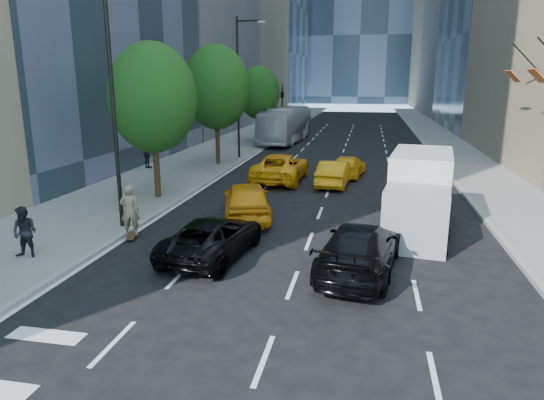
% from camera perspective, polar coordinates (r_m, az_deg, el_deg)
% --- Properties ---
extents(ground, '(160.00, 160.00, 0.00)m').
position_cam_1_polar(ground, '(14.55, -1.52, -9.61)').
color(ground, black).
rests_on(ground, ground).
extents(sidewalk_left, '(6.00, 120.00, 0.15)m').
position_cam_1_polar(sidewalk_left, '(45.00, -4.33, 6.60)').
color(sidewalk_left, slate).
rests_on(sidewalk_left, ground).
extents(sidewalk_right, '(4.00, 120.00, 0.15)m').
position_cam_1_polar(sidewalk_right, '(43.95, 20.42, 5.58)').
color(sidewalk_right, slate).
rests_on(sidewalk_right, ground).
extents(lamp_near, '(2.13, 0.22, 10.00)m').
position_cam_1_polar(lamp_near, '(19.37, -17.93, 13.30)').
color(lamp_near, black).
rests_on(lamp_near, sidewalk_left).
extents(lamp_far, '(2.13, 0.22, 10.00)m').
position_cam_1_polar(lamp_far, '(36.21, -3.76, 13.93)').
color(lamp_far, black).
rests_on(lamp_far, sidewalk_left).
extents(tree_near, '(4.20, 4.20, 7.46)m').
position_cam_1_polar(tree_near, '(24.25, -13.86, 11.57)').
color(tree_near, '#2E2211').
rests_on(tree_near, sidewalk_left).
extents(tree_mid, '(4.50, 4.50, 7.99)m').
position_cam_1_polar(tree_mid, '(33.58, -6.58, 13.02)').
color(tree_mid, '#2E2211').
rests_on(tree_mid, sidewalk_left).
extents(tree_far, '(3.90, 3.90, 6.92)m').
position_cam_1_polar(tree_far, '(46.15, -1.55, 12.48)').
color(tree_far, '#2E2211').
rests_on(tree_far, sidewalk_left).
extents(traffic_signal, '(2.48, 0.53, 5.20)m').
position_cam_1_polar(traffic_signal, '(53.84, 1.22, 12.28)').
color(traffic_signal, black).
rests_on(traffic_signal, sidewalk_left).
extents(skateboarder, '(0.81, 0.65, 1.94)m').
position_cam_1_polar(skateboarder, '(18.78, -16.36, -1.58)').
color(skateboarder, '#867053').
rests_on(skateboarder, ground).
extents(black_sedan_lincoln, '(2.78, 5.06, 1.34)m').
position_cam_1_polar(black_sedan_lincoln, '(16.45, -6.96, -4.37)').
color(black_sedan_lincoln, black).
rests_on(black_sedan_lincoln, ground).
extents(black_sedan_mercedes, '(2.92, 5.57, 1.54)m').
position_cam_1_polar(black_sedan_mercedes, '(15.24, 10.33, -5.62)').
color(black_sedan_mercedes, black).
rests_on(black_sedan_mercedes, ground).
extents(taxi_a, '(3.19, 5.15, 1.64)m').
position_cam_1_polar(taxi_a, '(20.73, -2.98, -0.01)').
color(taxi_a, orange).
rests_on(taxi_a, ground).
extents(taxi_b, '(1.86, 4.46, 1.43)m').
position_cam_1_polar(taxi_b, '(27.54, 7.35, 3.17)').
color(taxi_b, orange).
rests_on(taxi_b, ground).
extents(taxi_c, '(2.82, 5.88, 1.62)m').
position_cam_1_polar(taxi_c, '(28.54, 1.02, 3.86)').
color(taxi_c, '#F5A50C').
rests_on(taxi_c, ground).
extents(taxi_d, '(2.37, 4.56, 1.26)m').
position_cam_1_polar(taxi_d, '(30.33, 8.92, 3.95)').
color(taxi_d, '#EDA90C').
rests_on(taxi_d, ground).
extents(city_bus, '(3.45, 11.94, 3.29)m').
position_cam_1_polar(city_bus, '(46.81, 1.64, 8.84)').
color(city_bus, silver).
rests_on(city_bus, ground).
extents(box_truck, '(3.11, 6.56, 3.02)m').
position_cam_1_polar(box_truck, '(19.81, 16.95, 0.87)').
color(box_truck, silver).
rests_on(box_truck, ground).
extents(pedestrian_a, '(0.86, 0.68, 1.70)m').
position_cam_1_polar(pedestrian_a, '(17.69, -27.07, -3.41)').
color(pedestrian_a, black).
rests_on(pedestrian_a, sidewalk_left).
extents(pedestrian_b, '(1.17, 0.92, 1.85)m').
position_cam_1_polar(pedestrian_b, '(32.95, -14.45, 5.25)').
color(pedestrian_b, black).
rests_on(pedestrian_b, sidewalk_left).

